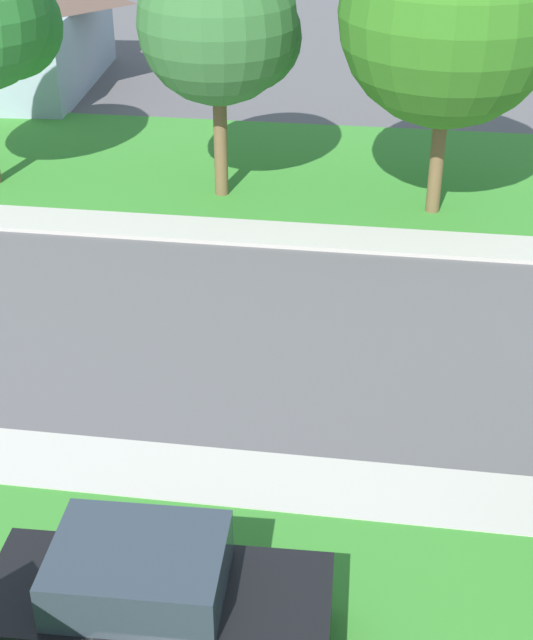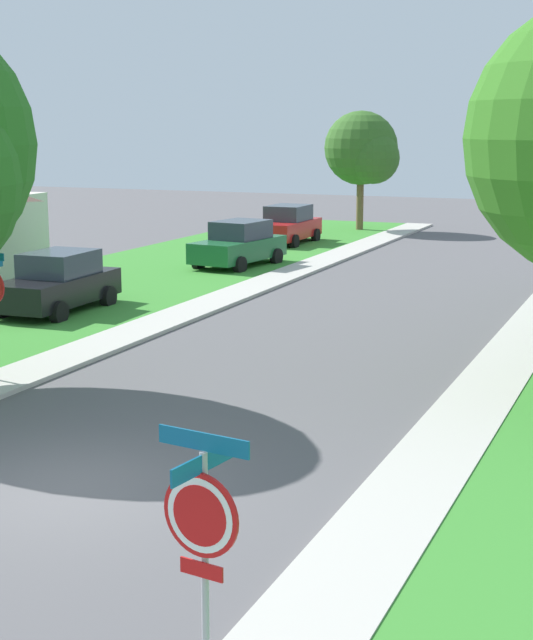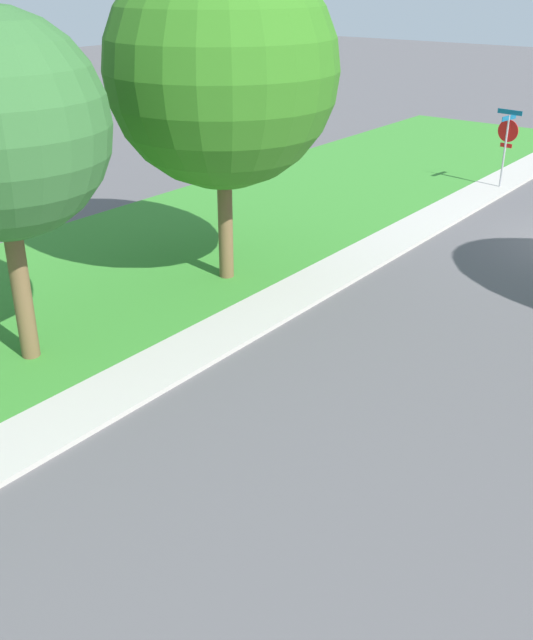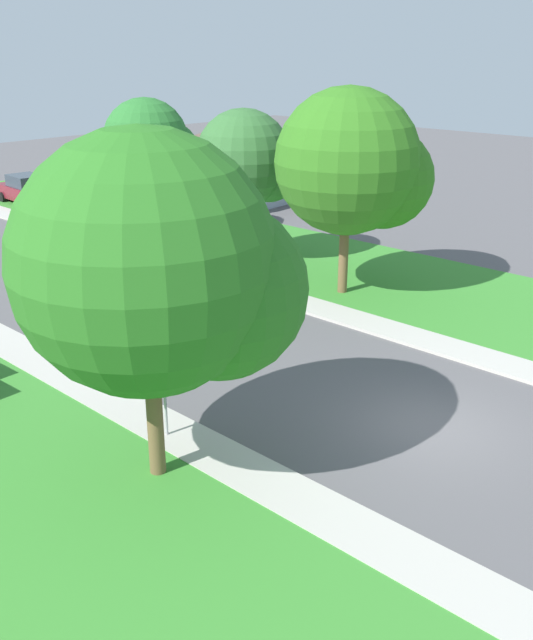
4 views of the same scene
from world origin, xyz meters
name	(u,v)px [view 2 (image 2 of 4)]	position (x,y,z in m)	size (l,w,h in m)	color
ground_plane	(71,489)	(0.00, 0.00, 0.00)	(120.00, 120.00, 0.00)	#565456
sidewalk_east	(518,347)	(4.70, 12.00, 0.05)	(1.40, 56.00, 0.10)	#B7B2A8
sidewalk_west	(173,317)	(-4.70, 12.00, 0.05)	(1.40, 56.00, 0.10)	#B7B2A8
lawn_west	(33,306)	(-9.40, 12.00, 0.04)	(8.00, 56.00, 0.08)	#38842D
stop_sign_near_corner	(203,533)	(4.45, -4.52, 1.88)	(0.91, 0.91, 2.77)	#9E9EA3
car_black_near_corner	(58,283)	(-8.17, 11.54, 0.87)	(2.16, 4.37, 1.76)	black
car_red_kerbside_mid	(287,225)	(-8.10, 29.21, 0.87)	(2.06, 4.31, 1.76)	red
car_green_driveway_right	(239,244)	(-7.15, 21.85, 0.87)	(2.45, 4.50, 1.76)	#1E6033
tree_across_left	(364,151)	(-6.62, 35.86, 4.03)	(3.95, 3.68, 6.00)	brown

